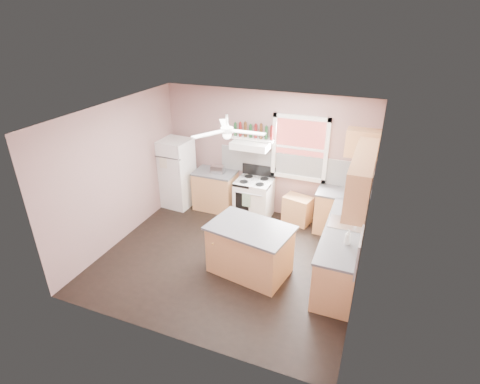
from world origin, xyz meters
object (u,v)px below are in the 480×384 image
at_px(cart, 297,211).
at_px(island, 250,250).
at_px(refrigerator, 176,173).
at_px(toaster, 217,170).
at_px(stove, 254,199).

relative_size(cart, island, 0.44).
relative_size(refrigerator, toaster, 5.64).
height_order(toaster, cart, toaster).
bearing_deg(island, stove, 117.86).
height_order(refrigerator, island, refrigerator).
distance_m(refrigerator, stove, 1.88).
xyz_separation_m(toaster, cart, (1.81, 0.11, -0.71)).
distance_m(toaster, stove, 1.02).
xyz_separation_m(refrigerator, island, (2.43, -1.74, -0.36)).
relative_size(toaster, island, 0.22).
xyz_separation_m(stove, cart, (0.95, 0.09, -0.15)).
height_order(stove, cart, stove).
bearing_deg(island, refrigerator, 154.50).
xyz_separation_m(refrigerator, toaster, (0.99, 0.10, 0.20)).
distance_m(refrigerator, cart, 2.84).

